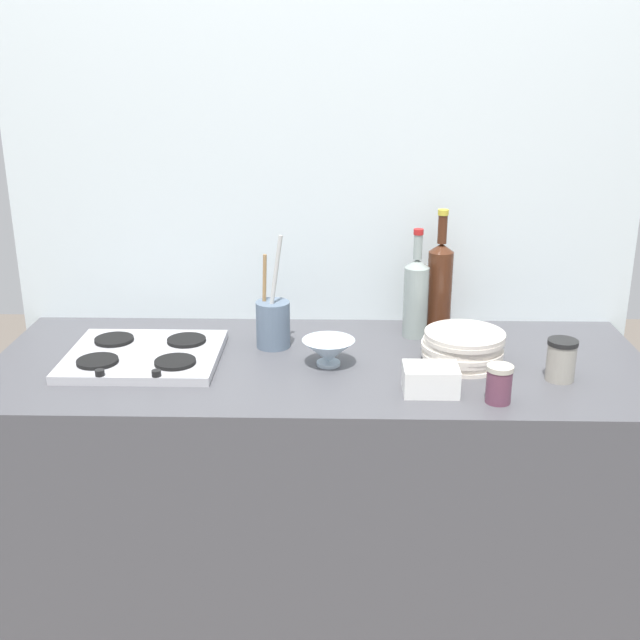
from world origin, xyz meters
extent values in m
plane|color=#6B6056|center=(0.00, 0.00, 0.00)|extent=(6.00, 6.00, 0.00)
cube|color=#4C4C51|center=(0.00, 0.00, 0.45)|extent=(1.80, 0.70, 0.90)
cube|color=silver|center=(0.00, 0.38, 1.26)|extent=(1.90, 0.06, 2.52)
cube|color=#B2B2B7|center=(-0.48, 0.00, 0.91)|extent=(0.41, 0.36, 0.02)
cylinder|color=black|center=(-0.59, -0.08, 0.93)|extent=(0.11, 0.11, 0.01)
cylinder|color=black|center=(-0.38, -0.08, 0.93)|extent=(0.11, 0.11, 0.01)
cylinder|color=black|center=(-0.59, 0.08, 0.93)|extent=(0.11, 0.11, 0.01)
cylinder|color=black|center=(-0.38, 0.08, 0.93)|extent=(0.11, 0.11, 0.01)
cylinder|color=black|center=(-0.56, -0.17, 0.93)|extent=(0.02, 0.02, 0.02)
cylinder|color=black|center=(-0.41, -0.17, 0.93)|extent=(0.02, 0.02, 0.02)
cylinder|color=silver|center=(0.39, -0.01, 0.91)|extent=(0.22, 0.22, 0.01)
cylinder|color=silver|center=(0.39, 0.00, 0.92)|extent=(0.22, 0.22, 0.01)
cylinder|color=silver|center=(0.38, -0.01, 0.93)|extent=(0.22, 0.22, 0.01)
cylinder|color=silver|center=(0.39, -0.01, 0.94)|extent=(0.22, 0.22, 0.01)
cylinder|color=silver|center=(0.38, 0.00, 0.95)|extent=(0.22, 0.22, 0.01)
cylinder|color=silver|center=(0.39, 0.00, 0.96)|extent=(0.22, 0.22, 0.01)
cylinder|color=silver|center=(0.39, -0.01, 0.97)|extent=(0.22, 0.22, 0.01)
cylinder|color=silver|center=(0.39, -0.01, 0.99)|extent=(0.22, 0.22, 0.01)
cylinder|color=#472314|center=(0.35, 0.26, 1.02)|extent=(0.07, 0.07, 0.25)
cone|color=#472314|center=(0.35, 0.26, 1.16)|extent=(0.07, 0.07, 0.03)
cylinder|color=#472314|center=(0.35, 0.26, 1.21)|extent=(0.03, 0.03, 0.08)
cylinder|color=gold|center=(0.35, 0.26, 1.26)|extent=(0.03, 0.03, 0.02)
cylinder|color=gray|center=(0.28, 0.21, 1.01)|extent=(0.07, 0.07, 0.21)
cone|color=gray|center=(0.28, 0.21, 1.12)|extent=(0.07, 0.07, 0.03)
cylinder|color=gray|center=(0.28, 0.21, 1.17)|extent=(0.03, 0.03, 0.07)
cylinder|color=#B21E1E|center=(0.28, 0.21, 1.22)|extent=(0.03, 0.03, 0.02)
cylinder|color=silver|center=(0.02, -0.03, 0.91)|extent=(0.06, 0.06, 0.01)
cone|color=silver|center=(0.02, -0.03, 0.94)|extent=(0.14, 0.14, 0.06)
cube|color=white|center=(0.28, -0.20, 0.93)|extent=(0.14, 0.10, 0.07)
cylinder|color=slate|center=(-0.14, 0.11, 0.97)|extent=(0.10, 0.10, 0.13)
cylinder|color=#997247|center=(-0.16, 0.12, 1.06)|extent=(0.02, 0.01, 0.21)
cylinder|color=#B7B7B2|center=(-0.13, 0.10, 1.09)|extent=(0.05, 0.02, 0.27)
cylinder|color=#9E998C|center=(0.62, -0.11, 0.95)|extent=(0.07, 0.07, 0.10)
cylinder|color=black|center=(0.62, -0.11, 1.00)|extent=(0.08, 0.08, 0.01)
cylinder|color=#66384C|center=(0.44, -0.25, 0.94)|extent=(0.06, 0.06, 0.08)
cylinder|color=beige|center=(0.44, -0.25, 0.99)|extent=(0.06, 0.06, 0.01)
camera|label=1|loc=(0.05, -1.99, 1.71)|focal=44.13mm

